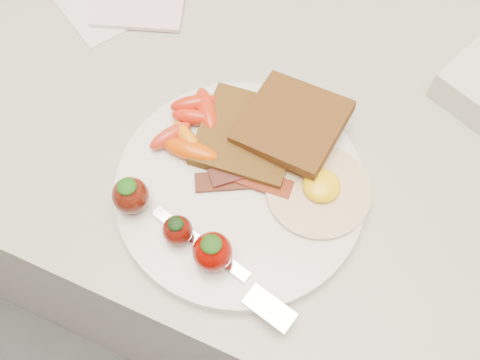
% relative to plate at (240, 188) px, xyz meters
% --- Properties ---
extents(counter, '(2.00, 0.60, 0.90)m').
position_rel_plate_xyz_m(counter, '(0.02, 0.14, -0.46)').
color(counter, gray).
rests_on(counter, ground).
extents(plate, '(0.27, 0.27, 0.02)m').
position_rel_plate_xyz_m(plate, '(0.00, 0.00, 0.00)').
color(plate, silver).
rests_on(plate, counter).
extents(toast_lower, '(0.11, 0.11, 0.01)m').
position_rel_plate_xyz_m(toast_lower, '(-0.02, 0.06, 0.02)').
color(toast_lower, '#371E0A').
rests_on(toast_lower, plate).
extents(toast_upper, '(0.11, 0.11, 0.02)m').
position_rel_plate_xyz_m(toast_upper, '(0.03, 0.08, 0.03)').
color(toast_upper, '#492A10').
rests_on(toast_upper, toast_lower).
extents(fried_egg, '(0.11, 0.11, 0.02)m').
position_rel_plate_xyz_m(fried_egg, '(0.08, 0.03, 0.01)').
color(fried_egg, beige).
rests_on(fried_egg, plate).
extents(bacon_strips, '(0.10, 0.09, 0.01)m').
position_rel_plate_xyz_m(bacon_strips, '(0.00, 0.01, 0.01)').
color(bacon_strips, '#2F0402').
rests_on(bacon_strips, plate).
extents(baby_carrots, '(0.09, 0.10, 0.02)m').
position_rel_plate_xyz_m(baby_carrots, '(-0.08, 0.04, 0.02)').
color(baby_carrots, red).
rests_on(baby_carrots, plate).
extents(strawberries, '(0.14, 0.06, 0.05)m').
position_rel_plate_xyz_m(strawberries, '(-0.04, -0.08, 0.03)').
color(strawberries, '#481007').
rests_on(strawberries, plate).
extents(fork, '(0.18, 0.07, 0.00)m').
position_rel_plate_xyz_m(fork, '(0.03, -0.09, 0.01)').
color(fork, silver).
rests_on(fork, plate).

